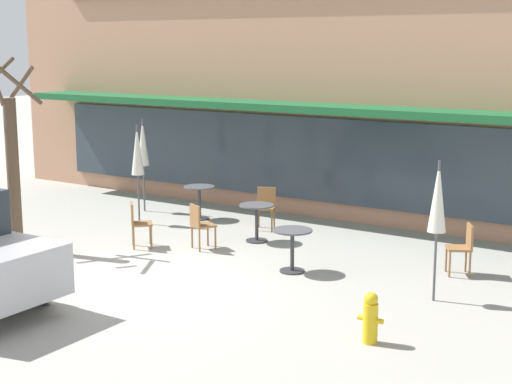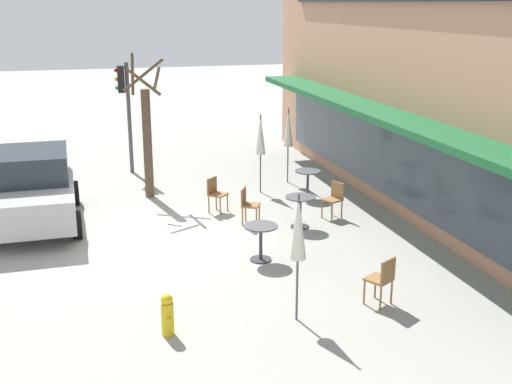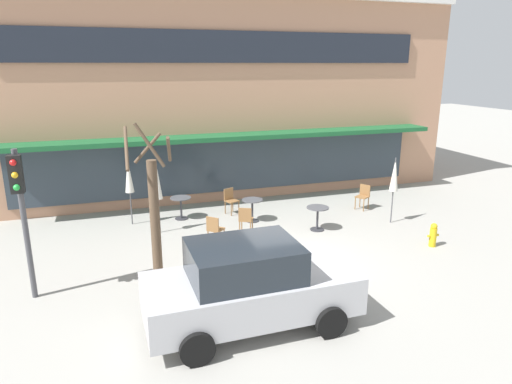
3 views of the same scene
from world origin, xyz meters
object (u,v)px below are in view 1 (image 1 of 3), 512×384
(street_tree, at_px, (12,162))
(cafe_table_streetside, at_px, (257,216))
(cafe_chair_3, at_px, (266,205))
(cafe_table_by_tree, at_px, (199,197))
(patio_umbrella_corner_open, at_px, (137,151))
(fire_hydrant, at_px, (370,318))
(cafe_chair_0, at_px, (200,223))
(cafe_chair_1, at_px, (138,221))
(cafe_chair_2, at_px, (463,245))
(patio_umbrella_cream_folded, at_px, (438,198))
(cafe_table_near_wall, at_px, (292,243))
(patio_umbrella_green_folded, at_px, (143,143))

(street_tree, bearing_deg, cafe_table_streetside, 41.87)
(cafe_chair_3, bearing_deg, cafe_table_by_tree, -178.13)
(patio_umbrella_corner_open, distance_m, fire_hydrant, 8.29)
(patio_umbrella_corner_open, height_order, street_tree, street_tree)
(cafe_table_streetside, xyz_separation_m, cafe_chair_0, (-0.58, -1.12, 0.01))
(cafe_chair_1, height_order, cafe_chair_2, same)
(patio_umbrella_cream_folded, height_order, cafe_chair_0, patio_umbrella_cream_folded)
(cafe_chair_1, relative_size, street_tree, 0.23)
(patio_umbrella_corner_open, distance_m, cafe_chair_3, 3.05)
(patio_umbrella_corner_open, height_order, cafe_chair_0, patio_umbrella_corner_open)
(cafe_table_streetside, height_order, cafe_chair_3, cafe_chair_3)
(patio_umbrella_cream_folded, xyz_separation_m, cafe_chair_0, (-4.91, 0.46, -1.10))
(cafe_table_by_tree, xyz_separation_m, cafe_chair_3, (1.76, 0.06, 0.01))
(cafe_table_streetside, xyz_separation_m, patio_umbrella_corner_open, (-3.07, -0.09, 1.11))
(patio_umbrella_corner_open, bearing_deg, cafe_chair_0, -22.34)
(cafe_chair_0, bearing_deg, fire_hydrant, -28.24)
(patio_umbrella_corner_open, distance_m, street_tree, 3.07)
(cafe_table_near_wall, distance_m, patio_umbrella_green_folded, 6.15)
(cafe_table_near_wall, xyz_separation_m, cafe_table_by_tree, (-3.92, 2.44, 0.00))
(cafe_chair_3, bearing_deg, cafe_chair_0, -92.98)
(patio_umbrella_cream_folded, bearing_deg, cafe_table_near_wall, 177.20)
(patio_umbrella_green_folded, height_order, street_tree, street_tree)
(cafe_table_streetside, bearing_deg, cafe_chair_1, -135.22)
(cafe_table_near_wall, xyz_separation_m, patio_umbrella_corner_open, (-4.77, 1.35, 1.11))
(cafe_table_streetside, bearing_deg, patio_umbrella_corner_open, -178.25)
(cafe_table_near_wall, distance_m, cafe_chair_1, 3.39)
(cafe_table_by_tree, xyz_separation_m, patio_umbrella_green_folded, (-1.63, -0.03, 1.11))
(cafe_chair_2, xyz_separation_m, fire_hydrant, (0.04, -3.75, -0.17))
(cafe_chair_0, relative_size, cafe_chair_3, 1.00)
(cafe_table_streetside, relative_size, street_tree, 0.20)
(cafe_chair_0, xyz_separation_m, cafe_chair_1, (-1.11, -0.55, 0.00))
(cafe_table_by_tree, relative_size, street_tree, 0.20)
(cafe_table_streetside, distance_m, cafe_chair_0, 1.26)
(patio_umbrella_green_folded, xyz_separation_m, cafe_chair_0, (3.27, -2.08, -1.10))
(cafe_table_streetside, relative_size, patio_umbrella_corner_open, 0.35)
(cafe_table_by_tree, relative_size, cafe_chair_0, 0.85)
(cafe_table_streetside, xyz_separation_m, street_tree, (-3.49, -3.13, 1.21))
(cafe_table_by_tree, xyz_separation_m, street_tree, (-1.27, -4.13, 1.21))
(patio_umbrella_green_folded, bearing_deg, cafe_table_streetside, -14.06)
(cafe_table_by_tree, relative_size, cafe_chair_2, 0.85)
(patio_umbrella_green_folded, height_order, cafe_chair_3, patio_umbrella_green_folded)
(patio_umbrella_cream_folded, distance_m, fire_hydrant, 2.50)
(cafe_chair_2, bearing_deg, patio_umbrella_green_folded, 173.41)
(cafe_table_by_tree, bearing_deg, cafe_chair_3, 1.87)
(cafe_chair_2, bearing_deg, cafe_chair_0, -166.60)
(patio_umbrella_green_folded, bearing_deg, cafe_table_by_tree, 1.15)
(cafe_chair_3, bearing_deg, cafe_chair_2, -12.30)
(cafe_chair_3, bearing_deg, cafe_chair_1, -114.12)
(cafe_table_by_tree, relative_size, fire_hydrant, 1.08)
(patio_umbrella_cream_folded, distance_m, cafe_chair_1, 6.12)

